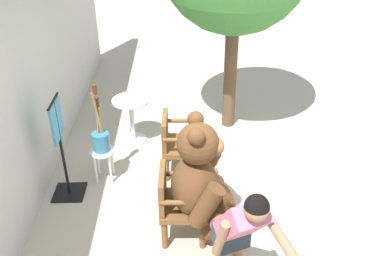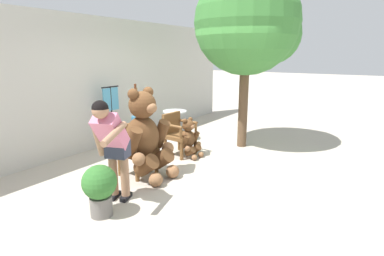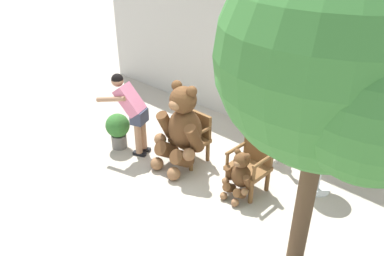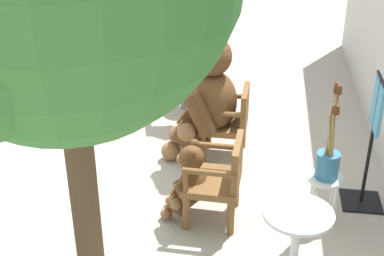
{
  "view_description": "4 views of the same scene",
  "coord_description": "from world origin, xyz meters",
  "px_view_note": "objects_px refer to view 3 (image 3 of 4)",
  "views": [
    {
      "loc": [
        -4.3,
        0.54,
        3.59
      ],
      "look_at": [
        0.31,
        0.38,
        0.87
      ],
      "focal_mm": 40.0,
      "sensor_mm": 36.0,
      "label": 1
    },
    {
      "loc": [
        -4.11,
        -2.99,
        2.02
      ],
      "look_at": [
        0.36,
        0.04,
        0.69
      ],
      "focal_mm": 28.0,
      "sensor_mm": 36.0,
      "label": 2
    },
    {
      "loc": [
        3.2,
        -3.53,
        3.71
      ],
      "look_at": [
        -0.27,
        0.19,
        0.91
      ],
      "focal_mm": 35.0,
      "sensor_mm": 36.0,
      "label": 3
    },
    {
      "loc": [
        4.89,
        0.94,
        3.19
      ],
      "look_at": [
        0.25,
        0.26,
        0.78
      ],
      "focal_mm": 50.0,
      "sensor_mm": 36.0,
      "label": 4
    }
  ],
  "objects_px": {
    "teddy_bear_large": "(182,128)",
    "clothing_display_stand": "(277,110)",
    "teddy_bear_small": "(239,175)",
    "person_visitor": "(131,108)",
    "white_stool": "(277,142)",
    "patio_tree": "(339,64)",
    "round_side_table": "(321,166)",
    "wooden_chair_left": "(192,136)",
    "brush_bucket": "(279,126)",
    "wooden_chair_right": "(251,164)",
    "potted_plant": "(118,128)"
  },
  "relations": [
    {
      "from": "white_stool",
      "to": "brush_bucket",
      "type": "bearing_deg",
      "value": -2.28
    },
    {
      "from": "person_visitor",
      "to": "teddy_bear_small",
      "type": "bearing_deg",
      "value": 6.72
    },
    {
      "from": "teddy_bear_small",
      "to": "round_side_table",
      "type": "bearing_deg",
      "value": 50.37
    },
    {
      "from": "teddy_bear_small",
      "to": "clothing_display_stand",
      "type": "height_order",
      "value": "clothing_display_stand"
    },
    {
      "from": "teddy_bear_small",
      "to": "wooden_chair_right",
      "type": "bearing_deg",
      "value": 89.31
    },
    {
      "from": "wooden_chair_left",
      "to": "patio_tree",
      "type": "bearing_deg",
      "value": -19.05
    },
    {
      "from": "wooden_chair_left",
      "to": "brush_bucket",
      "type": "xyz_separation_m",
      "value": [
        1.08,
        1.0,
        0.21
      ]
    },
    {
      "from": "teddy_bear_small",
      "to": "clothing_display_stand",
      "type": "distance_m",
      "value": 1.81
    },
    {
      "from": "teddy_bear_large",
      "to": "round_side_table",
      "type": "height_order",
      "value": "teddy_bear_large"
    },
    {
      "from": "wooden_chair_left",
      "to": "wooden_chair_right",
      "type": "distance_m",
      "value": 1.23
    },
    {
      "from": "wooden_chair_left",
      "to": "potted_plant",
      "type": "bearing_deg",
      "value": -153.25
    },
    {
      "from": "wooden_chair_right",
      "to": "teddy_bear_large",
      "type": "relative_size",
      "value": 0.57
    },
    {
      "from": "brush_bucket",
      "to": "patio_tree",
      "type": "relative_size",
      "value": 0.26
    },
    {
      "from": "person_visitor",
      "to": "round_side_table",
      "type": "bearing_deg",
      "value": 22.52
    },
    {
      "from": "teddy_bear_large",
      "to": "round_side_table",
      "type": "relative_size",
      "value": 2.09
    },
    {
      "from": "white_stool",
      "to": "patio_tree",
      "type": "xyz_separation_m",
      "value": [
        1.53,
        -1.9,
        2.26
      ]
    },
    {
      "from": "person_visitor",
      "to": "clothing_display_stand",
      "type": "distance_m",
      "value": 2.61
    },
    {
      "from": "teddy_bear_large",
      "to": "white_stool",
      "type": "relative_size",
      "value": 3.27
    },
    {
      "from": "round_side_table",
      "to": "clothing_display_stand",
      "type": "height_order",
      "value": "clothing_display_stand"
    },
    {
      "from": "brush_bucket",
      "to": "wooden_chair_right",
      "type": "bearing_deg",
      "value": -81.4
    },
    {
      "from": "brush_bucket",
      "to": "clothing_display_stand",
      "type": "xyz_separation_m",
      "value": [
        -0.31,
        0.43,
        0.05
      ]
    },
    {
      "from": "teddy_bear_small",
      "to": "white_stool",
      "type": "xyz_separation_m",
      "value": [
        -0.15,
        1.29,
        -0.04
      ]
    },
    {
      "from": "brush_bucket",
      "to": "clothing_display_stand",
      "type": "relative_size",
      "value": 0.71
    },
    {
      "from": "white_stool",
      "to": "round_side_table",
      "type": "xyz_separation_m",
      "value": [
        0.96,
        -0.31,
        0.09
      ]
    },
    {
      "from": "clothing_display_stand",
      "to": "wooden_chair_right",
      "type": "bearing_deg",
      "value": -71.96
    },
    {
      "from": "potted_plant",
      "to": "clothing_display_stand",
      "type": "height_order",
      "value": "clothing_display_stand"
    },
    {
      "from": "person_visitor",
      "to": "patio_tree",
      "type": "height_order",
      "value": "patio_tree"
    },
    {
      "from": "teddy_bear_small",
      "to": "potted_plant",
      "type": "height_order",
      "value": "teddy_bear_small"
    },
    {
      "from": "round_side_table",
      "to": "potted_plant",
      "type": "relative_size",
      "value": 1.06
    },
    {
      "from": "person_visitor",
      "to": "potted_plant",
      "type": "relative_size",
      "value": 2.18
    },
    {
      "from": "wooden_chair_right",
      "to": "potted_plant",
      "type": "bearing_deg",
      "value": -165.62
    },
    {
      "from": "wooden_chair_left",
      "to": "brush_bucket",
      "type": "bearing_deg",
      "value": 42.95
    },
    {
      "from": "brush_bucket",
      "to": "teddy_bear_large",
      "type": "bearing_deg",
      "value": -130.5
    },
    {
      "from": "wooden_chair_left",
      "to": "patio_tree",
      "type": "xyz_separation_m",
      "value": [
        2.6,
        -0.9,
        2.15
      ]
    },
    {
      "from": "person_visitor",
      "to": "white_stool",
      "type": "bearing_deg",
      "value": 37.4
    },
    {
      "from": "teddy_bear_large",
      "to": "brush_bucket",
      "type": "xyz_separation_m",
      "value": [
        1.08,
        1.27,
        -0.06
      ]
    },
    {
      "from": "teddy_bear_small",
      "to": "round_side_table",
      "type": "xyz_separation_m",
      "value": [
        0.81,
        0.98,
        0.06
      ]
    },
    {
      "from": "wooden_chair_right",
      "to": "round_side_table",
      "type": "distance_m",
      "value": 1.07
    },
    {
      "from": "person_visitor",
      "to": "white_stool",
      "type": "distance_m",
      "value": 2.6
    },
    {
      "from": "wooden_chair_left",
      "to": "teddy_bear_large",
      "type": "height_order",
      "value": "teddy_bear_large"
    },
    {
      "from": "white_stool",
      "to": "round_side_table",
      "type": "bearing_deg",
      "value": -17.63
    },
    {
      "from": "teddy_bear_small",
      "to": "person_visitor",
      "type": "bearing_deg",
      "value": -173.28
    },
    {
      "from": "teddy_bear_large",
      "to": "clothing_display_stand",
      "type": "relative_size",
      "value": 1.1
    },
    {
      "from": "white_stool",
      "to": "brush_bucket",
      "type": "height_order",
      "value": "brush_bucket"
    },
    {
      "from": "white_stool",
      "to": "potted_plant",
      "type": "xyz_separation_m",
      "value": [
        -2.35,
        -1.64,
        0.04
      ]
    },
    {
      "from": "teddy_bear_large",
      "to": "teddy_bear_small",
      "type": "bearing_deg",
      "value": -1.04
    },
    {
      "from": "wooden_chair_right",
      "to": "white_stool",
      "type": "xyz_separation_m",
      "value": [
        -0.16,
        1.0,
        -0.11
      ]
    },
    {
      "from": "brush_bucket",
      "to": "potted_plant",
      "type": "distance_m",
      "value": 2.88
    },
    {
      "from": "teddy_bear_large",
      "to": "teddy_bear_small",
      "type": "relative_size",
      "value": 1.88
    },
    {
      "from": "wooden_chair_left",
      "to": "clothing_display_stand",
      "type": "bearing_deg",
      "value": 61.91
    }
  ]
}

